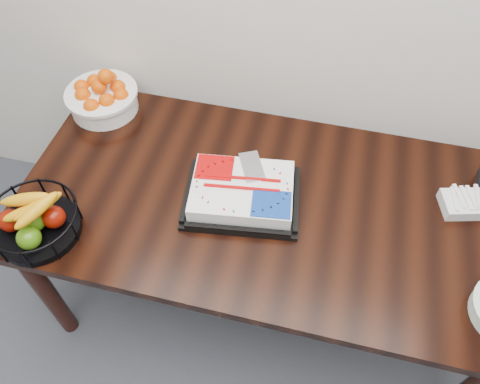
% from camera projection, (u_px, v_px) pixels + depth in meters
% --- Properties ---
extents(table, '(1.80, 0.90, 0.75)m').
position_uv_depth(table, '(266.00, 214.00, 1.75)').
color(table, black).
rests_on(table, ground).
extents(cake_tray, '(0.45, 0.37, 0.08)m').
position_uv_depth(cake_tray, '(242.00, 193.00, 1.66)').
color(cake_tray, black).
rests_on(cake_tray, table).
extents(tangerine_bowl, '(0.30, 0.30, 0.19)m').
position_uv_depth(tangerine_bowl, '(101.00, 94.00, 1.92)').
color(tangerine_bowl, white).
rests_on(tangerine_bowl, table).
extents(fruit_basket, '(0.30, 0.30, 0.16)m').
position_uv_depth(fruit_basket, '(34.00, 220.00, 1.55)').
color(fruit_basket, black).
rests_on(fruit_basket, table).
extents(fork_bag, '(0.20, 0.16, 0.05)m').
position_uv_depth(fork_bag, '(467.00, 204.00, 1.65)').
color(fork_bag, silver).
rests_on(fork_bag, table).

